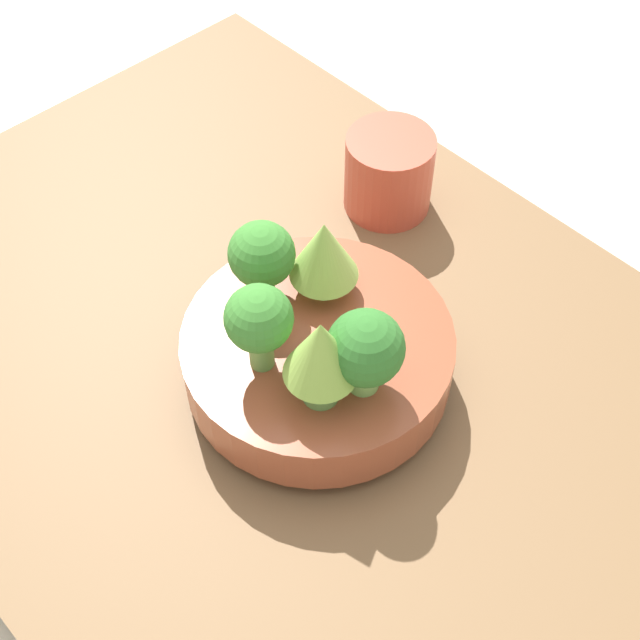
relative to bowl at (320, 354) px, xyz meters
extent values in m
plane|color=beige|center=(-0.03, 0.00, -0.08)|extent=(6.00, 6.00, 0.00)
cube|color=brown|center=(-0.03, 0.00, -0.06)|extent=(0.90, 0.63, 0.04)
cylinder|color=brown|center=(0.00, 0.00, -0.03)|extent=(0.10, 0.10, 0.01)
cylinder|color=brown|center=(0.00, 0.00, 0.00)|extent=(0.23, 0.23, 0.05)
cylinder|color=#609347|center=(-0.01, -0.05, 0.05)|extent=(0.02, 0.02, 0.04)
sphere|color=#387A2D|center=(-0.01, -0.05, 0.08)|extent=(0.05, 0.05, 0.05)
cylinder|color=#7AB256|center=(0.06, -0.01, 0.04)|extent=(0.03, 0.03, 0.03)
sphere|color=#2D6B28|center=(0.06, -0.01, 0.07)|extent=(0.06, 0.06, 0.06)
cylinder|color=#7AB256|center=(-0.03, 0.04, 0.04)|extent=(0.03, 0.03, 0.02)
cone|color=#93B751|center=(-0.03, 0.04, 0.08)|extent=(0.06, 0.06, 0.06)
cylinder|color=#7AB256|center=(-0.07, 0.00, 0.04)|extent=(0.02, 0.02, 0.03)
sphere|color=#387A2D|center=(-0.07, 0.00, 0.07)|extent=(0.06, 0.06, 0.06)
cylinder|color=#609347|center=(0.04, -0.04, 0.04)|extent=(0.03, 0.03, 0.03)
cone|color=#84AD47|center=(0.04, -0.04, 0.09)|extent=(0.06, 0.06, 0.06)
cylinder|color=#C64C38|center=(-0.11, 0.20, 0.01)|extent=(0.09, 0.09, 0.08)
camera|label=1|loc=(0.32, -0.31, 0.61)|focal=50.00mm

